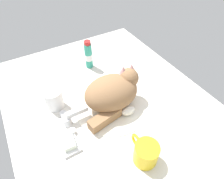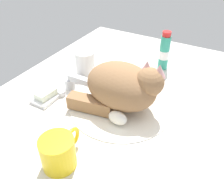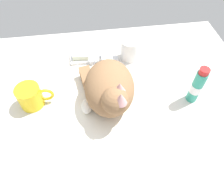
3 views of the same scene
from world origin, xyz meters
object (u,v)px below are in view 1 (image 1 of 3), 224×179
at_px(cat, 113,92).
at_px(soap_bar, 68,141).
at_px(rinse_cup, 54,99).
at_px(toothpaste_bottle, 88,55).
at_px(coffee_mug, 145,153).
at_px(faucet, 70,118).

height_order(cat, soap_bar, cat).
distance_m(rinse_cup, toothpaste_bottle, 0.30).
xyz_separation_m(coffee_mug, toothpaste_bottle, (0.55, -0.06, 0.03)).
bearing_deg(cat, coffee_mug, 173.13).
xyz_separation_m(faucet, coffee_mug, (-0.26, -0.16, 0.01)).
xyz_separation_m(soap_bar, toothpaste_bottle, (0.37, -0.26, 0.05)).
height_order(cat, toothpaste_bottle, cat).
distance_m(coffee_mug, soap_bar, 0.27).
xyz_separation_m(coffee_mug, rinse_cup, (0.37, 0.18, 0.00)).
relative_size(coffee_mug, soap_bar, 1.85).
bearing_deg(coffee_mug, faucet, 31.16).
distance_m(coffee_mug, rinse_cup, 0.42).
height_order(faucet, rinse_cup, rinse_cup).
height_order(cat, coffee_mug, cat).
bearing_deg(cat, rinse_cup, 62.28).
bearing_deg(soap_bar, coffee_mug, -131.05).
distance_m(soap_bar, toothpaste_bottle, 0.46).
distance_m(coffee_mug, toothpaste_bottle, 0.55).
bearing_deg(soap_bar, toothpaste_bottle, -34.44).
distance_m(faucet, coffee_mug, 0.31).
relative_size(faucet, rinse_cup, 1.41).
xyz_separation_m(faucet, rinse_cup, (0.11, 0.02, 0.02)).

